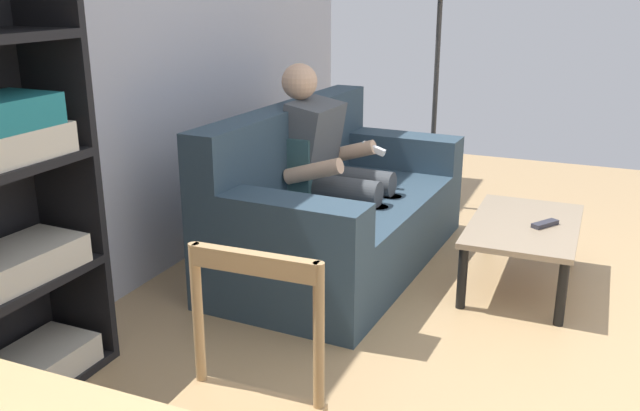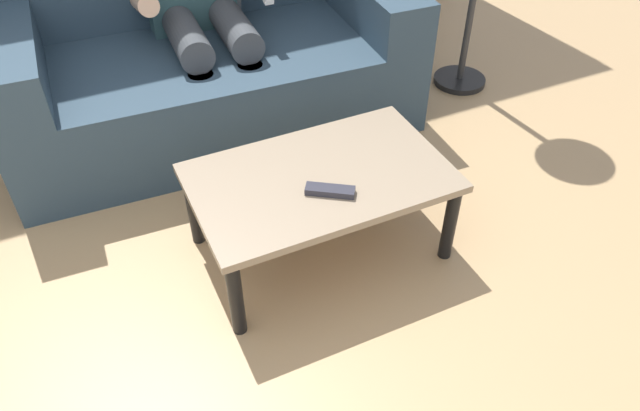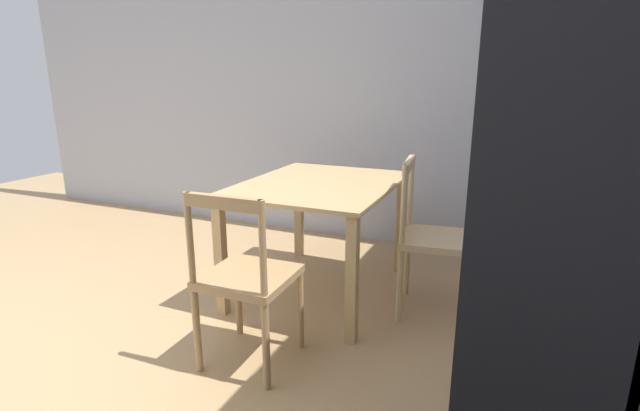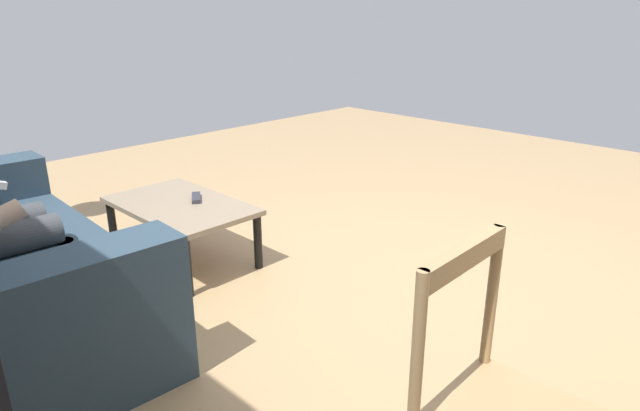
{
  "view_description": "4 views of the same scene",
  "coord_description": "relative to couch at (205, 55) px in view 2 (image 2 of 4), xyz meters",
  "views": [
    {
      "loc": [
        -2.45,
        0.35,
        1.61
      ],
      "look_at": [
        -0.44,
        1.2,
        0.9
      ],
      "focal_mm": 38.34,
      "sensor_mm": 36.0,
      "label": 1
    },
    {
      "loc": [
        0.51,
        -0.86,
        1.73
      ],
      "look_at": [
        1.23,
        0.69,
        0.22
      ],
      "focal_mm": 34.42,
      "sensor_mm": 36.0,
      "label": 2
    },
    {
      "loc": [
        0.7,
        2.35,
        1.4
      ],
      "look_at": [
        -2.01,
        1.18,
        0.6
      ],
      "focal_mm": 26.19,
      "sensor_mm": 36.0,
      "label": 3
    },
    {
      "loc": [
        -1.55,
        2.35,
        1.47
      ],
      "look_at": [
        -0.44,
        1.2,
        0.9
      ],
      "focal_mm": 31.17,
      "sensor_mm": 36.0,
      "label": 4
    }
  ],
  "objects": [
    {
      "name": "couch",
      "position": [
        0.0,
        0.0,
        0.0
      ],
      "size": [
        1.9,
        1.02,
        0.93
      ],
      "color": "#2D4251",
      "rests_on": "ground_plane"
    },
    {
      "name": "coffee_table",
      "position": [
        0.09,
        -1.1,
        -0.01
      ],
      "size": [
        0.92,
        0.57,
        0.37
      ],
      "color": "gray",
      "rests_on": "ground_plane"
    },
    {
      "name": "tv_remote",
      "position": [
        0.08,
        -1.2,
        0.04
      ],
      "size": [
        0.17,
        0.14,
        0.02
      ],
      "primitive_type": "cube",
      "rotation": [
        0.0,
        0.0,
        0.98
      ],
      "color": "#2D2D38",
      "rests_on": "coffee_table"
    }
  ]
}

